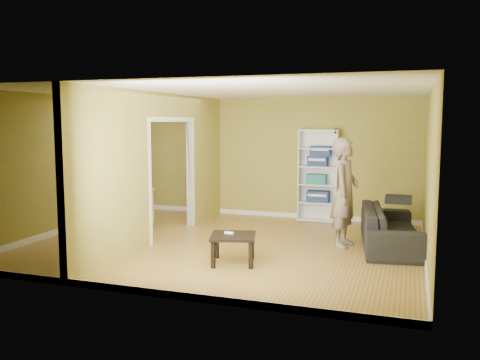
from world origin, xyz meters
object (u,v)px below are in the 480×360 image
person (345,183)px  chair_far (138,196)px  sofa (391,221)px  coffee_table (233,239)px  chair_left (86,199)px  chair_near (103,207)px  dining_table (120,193)px  bookshelf (319,175)px

person → chair_far: bearing=87.1°
sofa → chair_far: bearing=75.6°
coffee_table → chair_left: bearing=155.0°
coffee_table → chair_near: bearing=158.1°
sofa → chair_far: 5.25m
person → chair_near: bearing=102.9°
chair_left → chair_near: (0.78, -0.56, -0.03)m
chair_left → coffee_table: bearing=77.4°
dining_table → chair_far: chair_far is taller
person → bookshelf: 2.24m
coffee_table → chair_far: bearing=140.8°
chair_left → chair_far: (0.81, 0.68, 0.01)m
bookshelf → chair_left: bookshelf is taller
bookshelf → chair_near: bearing=-146.4°
chair_left → person: bearing=100.2°
sofa → chair_near: (-5.24, -0.57, 0.04)m
coffee_table → chair_left: chair_left is taller
chair_near → person: bearing=-1.5°
coffee_table → chair_far: (-3.03, 2.47, 0.15)m
coffee_table → dining_table: dining_table is taller
chair_far → person: bearing=151.9°
sofa → coffee_table: size_ratio=3.54×
person → coffee_table: 2.25m
person → bookshelf: bearing=29.4°
sofa → person: 1.00m
sofa → chair_left: bearing=83.0°
sofa → bookshelf: (-1.55, 1.88, 0.53)m
dining_table → chair_far: bearing=85.8°
sofa → bookshelf: 2.49m
chair_near → sofa: bearing=0.1°
sofa → chair_left: chair_left is taller
chair_far → chair_left: bearing=22.8°
chair_left → chair_near: bearing=66.6°
dining_table → chair_far: size_ratio=1.14×
person → bookshelf: size_ratio=1.11×
chair_far → chair_near: bearing=71.6°
person → dining_table: size_ratio=1.81×
bookshelf → chair_far: bearing=-161.7°
bookshelf → chair_left: size_ratio=1.89×
bookshelf → chair_left: (-4.47, -1.89, -0.46)m
chair_far → sofa: bearing=155.7°
person → chair_near: 4.54m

